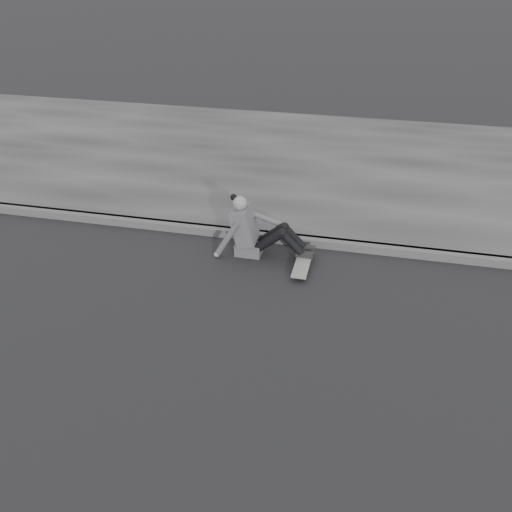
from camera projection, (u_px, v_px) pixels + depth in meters
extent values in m
plane|color=black|center=(353.00, 371.00, 5.97)|extent=(80.00, 80.00, 0.00)
cube|color=#4C4C4C|center=(367.00, 247.00, 8.11)|extent=(24.00, 0.16, 0.12)
cube|color=#373737|center=(376.00, 169.00, 10.65)|extent=(24.00, 6.00, 0.12)
cylinder|color=gray|center=(294.00, 276.00, 7.52)|extent=(0.03, 0.05, 0.05)
cylinder|color=gray|center=(305.00, 277.00, 7.49)|extent=(0.03, 0.05, 0.05)
cylinder|color=gray|center=(300.00, 256.00, 7.96)|extent=(0.03, 0.05, 0.05)
cylinder|color=gray|center=(311.00, 257.00, 7.93)|extent=(0.03, 0.05, 0.05)
cube|color=#28282B|center=(300.00, 275.00, 7.49)|extent=(0.16, 0.04, 0.03)
cube|color=#28282B|center=(305.00, 255.00, 7.93)|extent=(0.16, 0.04, 0.03)
cube|color=slate|center=(303.00, 263.00, 7.70)|extent=(0.20, 0.78, 0.02)
cube|color=#4D4D4F|center=(249.00, 247.00, 8.06)|extent=(0.36, 0.34, 0.18)
cube|color=#4D4D4F|center=(244.00, 225.00, 7.90)|extent=(0.37, 0.40, 0.57)
cube|color=#4D4D4F|center=(235.00, 217.00, 7.86)|extent=(0.14, 0.30, 0.20)
cylinder|color=gray|center=(241.00, 209.00, 7.79)|extent=(0.09, 0.09, 0.08)
sphere|color=gray|center=(240.00, 203.00, 7.74)|extent=(0.20, 0.20, 0.20)
sphere|color=black|center=(234.00, 197.00, 7.74)|extent=(0.09, 0.09, 0.09)
cylinder|color=black|center=(270.00, 240.00, 7.82)|extent=(0.43, 0.13, 0.39)
cylinder|color=black|center=(273.00, 234.00, 7.97)|extent=(0.43, 0.13, 0.39)
cylinder|color=black|center=(292.00, 243.00, 7.77)|extent=(0.35, 0.11, 0.36)
cylinder|color=black|center=(294.00, 237.00, 7.92)|extent=(0.35, 0.11, 0.36)
sphere|color=black|center=(282.00, 233.00, 7.72)|extent=(0.13, 0.13, 0.13)
sphere|color=black|center=(284.00, 227.00, 7.87)|extent=(0.13, 0.13, 0.13)
cube|color=black|center=(305.00, 254.00, 7.81)|extent=(0.24, 0.08, 0.07)
cube|color=black|center=(306.00, 248.00, 7.96)|extent=(0.24, 0.08, 0.07)
cylinder|color=#4D4D4F|center=(227.00, 240.00, 7.83)|extent=(0.38, 0.08, 0.58)
sphere|color=gray|center=(217.00, 254.00, 7.98)|extent=(0.08, 0.08, 0.08)
cylinder|color=#4D4D4F|center=(264.00, 218.00, 7.96)|extent=(0.48, 0.08, 0.21)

